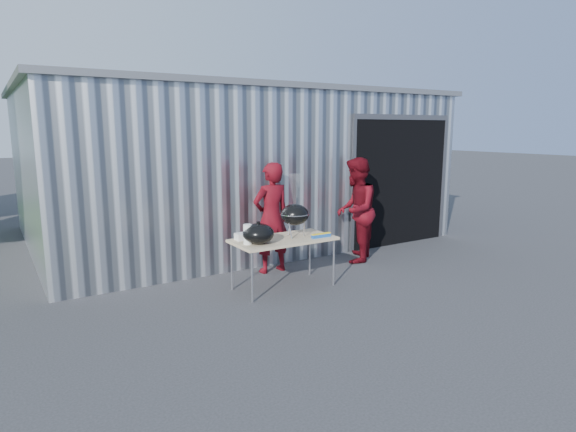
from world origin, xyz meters
TOP-DOWN VIEW (x-y plane):
  - ground at (0.00, 0.00)m, footprint 80.00×80.00m
  - building at (0.92, 4.59)m, footprint 8.20×6.20m
  - folding_table at (-0.16, 0.57)m, footprint 1.50×0.75m
  - kettle_grill at (0.03, 0.57)m, footprint 0.42×0.42m
  - grill_lid at (-0.63, 0.47)m, footprint 0.44×0.44m
  - paper_towels at (-0.77, 0.52)m, footprint 0.12×0.12m
  - white_tub at (-0.71, 0.80)m, footprint 0.20×0.15m
  - foil_box at (0.34, 0.32)m, footprint 0.32×0.06m
  - person_cook at (0.10, 1.37)m, footprint 0.67×0.45m
  - person_bystander at (1.69, 1.15)m, footprint 1.13×1.12m

SIDE VIEW (x-z plane):
  - ground at x=0.00m, z-range 0.00..0.00m
  - folding_table at x=-0.16m, z-range 0.33..1.08m
  - foil_box at x=0.34m, z-range 0.75..0.81m
  - white_tub at x=-0.71m, z-range 0.75..0.85m
  - paper_towels at x=-0.77m, z-range 0.75..1.03m
  - grill_lid at x=-0.63m, z-range 0.74..1.05m
  - person_cook at x=0.10m, z-range 0.00..1.80m
  - person_bystander at x=1.69m, z-range 0.00..1.84m
  - kettle_grill at x=0.03m, z-range 0.71..1.64m
  - building at x=0.92m, z-range -0.01..3.09m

